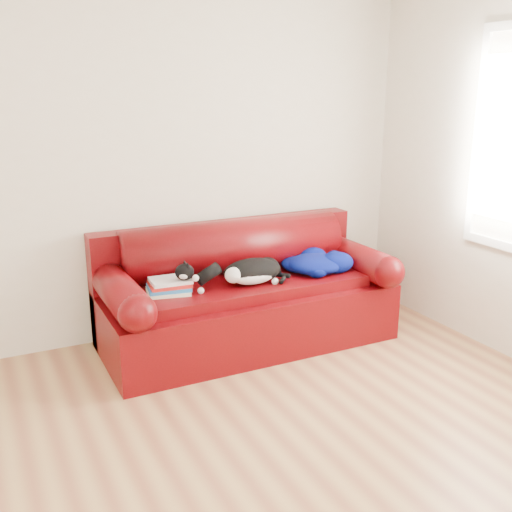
{
  "coord_description": "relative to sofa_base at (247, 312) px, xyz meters",
  "views": [
    {
      "loc": [
        -1.07,
        -2.23,
        1.84
      ],
      "look_at": [
        0.7,
        1.35,
        0.7
      ],
      "focal_mm": 42.0,
      "sensor_mm": 36.0,
      "label": 1
    }
  ],
  "objects": [
    {
      "name": "ground",
      "position": [
        -0.7,
        -1.49,
        -0.24
      ],
      "size": [
        4.5,
        4.5,
        0.0
      ],
      "primitive_type": "plane",
      "color": "brown",
      "rests_on": "ground"
    },
    {
      "name": "room_shell",
      "position": [
        -0.57,
        -1.48,
        1.43
      ],
      "size": [
        4.52,
        4.02,
        2.61
      ],
      "color": "beige",
      "rests_on": "ground"
    },
    {
      "name": "sofa_base",
      "position": [
        0.0,
        0.0,
        0.0
      ],
      "size": [
        2.1,
        0.9,
        0.5
      ],
      "color": "#3C0205",
      "rests_on": "ground"
    },
    {
      "name": "sofa_back",
      "position": [
        0.0,
        0.24,
        0.3
      ],
      "size": [
        2.1,
        1.01,
        0.88
      ],
      "color": "#3C0205",
      "rests_on": "ground"
    },
    {
      "name": "book_stack",
      "position": [
        -0.61,
        -0.06,
        0.31
      ],
      "size": [
        0.33,
        0.27,
        0.1
      ],
      "rotation": [
        0.0,
        0.0,
        -0.14
      ],
      "color": "white",
      "rests_on": "sofa_base"
    },
    {
      "name": "cat",
      "position": [
        -0.02,
        -0.13,
        0.35
      ],
      "size": [
        0.63,
        0.28,
        0.22
      ],
      "rotation": [
        0.0,
        0.0,
        0.1
      ],
      "color": "black",
      "rests_on": "sofa_base"
    },
    {
      "name": "blanket",
      "position": [
        0.54,
        -0.08,
        0.33
      ],
      "size": [
        0.52,
        0.45,
        0.16
      ],
      "rotation": [
        0.0,
        0.0,
        -0.1
      ],
      "color": "#020C44",
      "rests_on": "sofa_base"
    }
  ]
}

